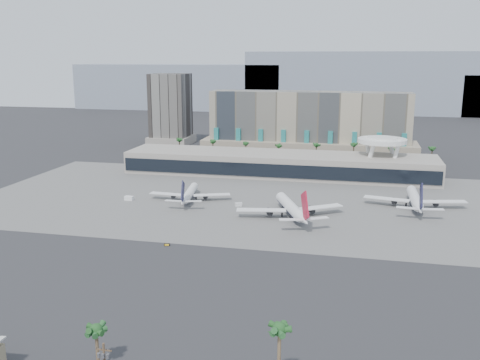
% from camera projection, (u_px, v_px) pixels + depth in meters
% --- Properties ---
extents(ground, '(900.00, 900.00, 0.00)m').
position_uv_depth(ground, '(233.00, 238.00, 192.59)').
color(ground, '#232326').
rests_on(ground, ground).
extents(apron_pad, '(260.00, 130.00, 0.06)m').
position_uv_depth(apron_pad, '(261.00, 200.00, 244.89)').
color(apron_pad, '#5B5B59').
rests_on(apron_pad, ground).
extents(mountain_ridge, '(680.00, 60.00, 70.00)m').
position_uv_depth(mountain_ridge, '(348.00, 87.00, 626.96)').
color(mountain_ridge, gray).
rests_on(mountain_ridge, ground).
extents(hotel, '(140.00, 30.00, 42.00)m').
position_uv_depth(hotel, '(308.00, 130.00, 352.57)').
color(hotel, tan).
rests_on(hotel, ground).
extents(office_tower, '(30.00, 30.00, 52.00)m').
position_uv_depth(office_tower, '(171.00, 113.00, 397.83)').
color(office_tower, black).
rests_on(office_tower, ground).
extents(terminal, '(170.00, 32.50, 14.50)m').
position_uv_depth(terminal, '(279.00, 163.00, 295.59)').
color(terminal, '#A39E8F').
rests_on(terminal, ground).
extents(saucer_structure, '(26.00, 26.00, 21.89)m').
position_uv_depth(saucer_structure, '(382.00, 144.00, 287.09)').
color(saucer_structure, white).
rests_on(saucer_structure, ground).
extents(palm_row, '(157.80, 2.80, 13.10)m').
position_uv_depth(palm_row, '(299.00, 146.00, 326.65)').
color(palm_row, brown).
rests_on(palm_row, ground).
extents(airliner_left, '(36.97, 38.30, 13.27)m').
position_uv_depth(airliner_left, '(189.00, 194.00, 242.48)').
color(airliner_left, white).
rests_on(airliner_left, ground).
extents(airliner_centre, '(42.45, 43.77, 15.98)m').
position_uv_depth(airliner_centre, '(291.00, 208.00, 217.35)').
color(airliner_centre, white).
rests_on(airliner_centre, ground).
extents(airliner_right, '(43.56, 44.81, 15.48)m').
position_uv_depth(airliner_right, '(415.00, 199.00, 230.83)').
color(airliner_right, white).
rests_on(airliner_right, ground).
extents(service_vehicle_a, '(4.25, 2.43, 1.98)m').
position_uv_depth(service_vehicle_a, '(129.00, 198.00, 243.49)').
color(service_vehicle_a, white).
rests_on(service_vehicle_a, ground).
extents(service_vehicle_b, '(3.45, 2.75, 1.55)m').
position_uv_depth(service_vehicle_b, '(239.00, 205.00, 233.88)').
color(service_vehicle_b, silver).
rests_on(service_vehicle_b, ground).
extents(taxiway_sign, '(2.01, 0.84, 0.91)m').
position_uv_depth(taxiway_sign, '(167.00, 245.00, 184.69)').
color(taxiway_sign, black).
rests_on(taxiway_sign, ground).
extents(near_palm_a, '(6.00, 6.00, 10.25)m').
position_uv_depth(near_palm_a, '(96.00, 336.00, 110.39)').
color(near_palm_a, brown).
rests_on(near_palm_a, ground).
extents(near_palm_b, '(6.00, 6.00, 15.07)m').
position_uv_depth(near_palm_b, '(279.00, 336.00, 101.10)').
color(near_palm_b, brown).
rests_on(near_palm_b, ground).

